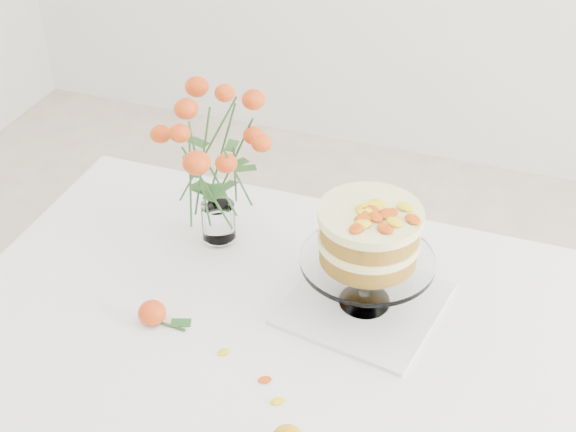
# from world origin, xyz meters

# --- Properties ---
(table) EXTENTS (1.43, 0.93, 0.76)m
(table) POSITION_xyz_m (0.00, 0.00, 0.67)
(table) COLOR tan
(table) RESTS_ON ground
(napkin) EXTENTS (0.34, 0.34, 0.01)m
(napkin) POSITION_xyz_m (0.10, 0.12, 0.76)
(napkin) COLOR white
(napkin) RESTS_ON table
(cake_stand) EXTENTS (0.27, 0.27, 0.24)m
(cake_stand) POSITION_xyz_m (0.10, 0.12, 0.93)
(cake_stand) COLOR white
(cake_stand) RESTS_ON napkin
(rose_vase) EXTENTS (0.32, 0.32, 0.38)m
(rose_vase) POSITION_xyz_m (-0.27, 0.23, 0.98)
(rose_vase) COLOR white
(rose_vase) RESTS_ON table
(loose_rose_far) EXTENTS (0.10, 0.06, 0.05)m
(loose_rose_far) POSITION_xyz_m (-0.29, -0.07, 0.78)
(loose_rose_far) COLOR #B83708
(loose_rose_far) RESTS_ON table
(stray_petal_a) EXTENTS (0.03, 0.02, 0.00)m
(stray_petal_a) POSITION_xyz_m (-0.12, -0.10, 0.76)
(stray_petal_a) COLOR yellow
(stray_petal_a) RESTS_ON table
(stray_petal_b) EXTENTS (0.03, 0.02, 0.00)m
(stray_petal_b) POSITION_xyz_m (-0.02, -0.14, 0.76)
(stray_petal_b) COLOR yellow
(stray_petal_b) RESTS_ON table
(stray_petal_c) EXTENTS (0.03, 0.02, 0.00)m
(stray_petal_c) POSITION_xyz_m (0.02, -0.18, 0.76)
(stray_petal_c) COLOR yellow
(stray_petal_c) RESTS_ON table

